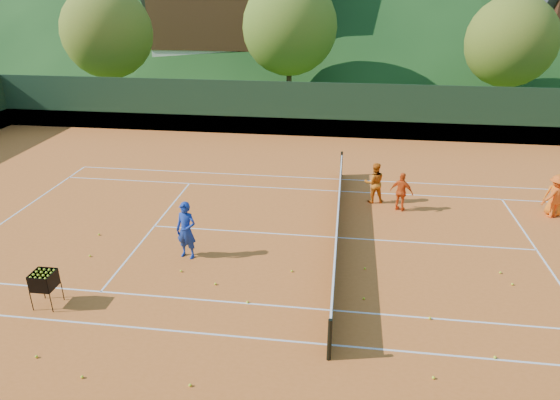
# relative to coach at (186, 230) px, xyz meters

# --- Properties ---
(ground) EXTENTS (400.00, 400.00, 0.00)m
(ground) POSITION_rel_coach_xyz_m (4.57, 1.90, -0.94)
(ground) COLOR #2F5219
(ground) RESTS_ON ground
(clay_court) EXTENTS (40.00, 24.00, 0.02)m
(clay_court) POSITION_rel_coach_xyz_m (4.57, 1.90, -0.93)
(clay_court) COLOR #CA5F20
(clay_court) RESTS_ON ground
(coach) EXTENTS (0.76, 0.59, 1.84)m
(coach) POSITION_rel_coach_xyz_m (0.00, 0.00, 0.00)
(coach) COLOR navy
(coach) RESTS_ON clay_court
(student_a) EXTENTS (0.88, 0.74, 1.60)m
(student_a) POSITION_rel_coach_xyz_m (5.88, 5.12, -0.12)
(student_a) COLOR orange
(student_a) RESTS_ON clay_court
(student_b) EXTENTS (0.94, 0.69, 1.49)m
(student_b) POSITION_rel_coach_xyz_m (6.86, 4.45, -0.18)
(student_b) COLOR #F05515
(student_b) RESTS_ON clay_court
(student_c) EXTENTS (0.86, 0.65, 1.57)m
(student_c) POSITION_rel_coach_xyz_m (12.42, 4.81, -0.13)
(student_c) COLOR orange
(student_c) RESTS_ON clay_court
(student_d) EXTENTS (1.20, 0.98, 1.61)m
(student_d) POSITION_rel_coach_xyz_m (12.32, 4.63, -0.11)
(student_d) COLOR #F15A15
(student_d) RESTS_ON clay_court
(tennis_ball_0) EXTENTS (0.07, 0.07, 0.07)m
(tennis_ball_0) POSITION_rel_coach_xyz_m (5.41, -1.61, -0.89)
(tennis_ball_0) COLOR #D1F328
(tennis_ball_0) RESTS_ON clay_court
(tennis_ball_1) EXTENTS (0.07, 0.07, 0.07)m
(tennis_ball_1) POSITION_rel_coach_xyz_m (-3.44, 0.98, -0.89)
(tennis_ball_1) COLOR #D1F328
(tennis_ball_1) RESTS_ON clay_court
(tennis_ball_2) EXTENTS (0.07, 0.07, 0.07)m
(tennis_ball_2) POSITION_rel_coach_xyz_m (-0.70, -5.39, -0.89)
(tennis_ball_2) COLOR #D1F328
(tennis_ball_2) RESTS_ON clay_court
(tennis_ball_3) EXTENTS (0.07, 0.07, 0.07)m
(tennis_ball_3) POSITION_rel_coach_xyz_m (6.85, -4.39, -0.89)
(tennis_ball_3) COLOR #D1F328
(tennis_ball_3) RESTS_ON clay_court
(tennis_ball_4) EXTENTS (0.07, 0.07, 0.07)m
(tennis_ball_4) POSITION_rel_coach_xyz_m (2.32, -2.19, -0.89)
(tennis_ball_4) COLOR #D1F328
(tennis_ball_4) RESTS_ON clay_court
(tennis_ball_5) EXTENTS (0.07, 0.07, 0.07)m
(tennis_ball_5) POSITION_rel_coach_xyz_m (1.69, -5.31, -0.89)
(tennis_ball_5) COLOR #D1F328
(tennis_ball_5) RESTS_ON clay_court
(tennis_ball_6) EXTENTS (0.07, 0.07, 0.07)m
(tennis_ball_6) POSITION_rel_coach_xyz_m (8.33, -3.54, -0.89)
(tennis_ball_6) COLOR #D1F328
(tennis_ball_6) RESTS_ON clay_court
(tennis_ball_8) EXTENTS (0.07, 0.07, 0.07)m
(tennis_ball_8) POSITION_rel_coach_xyz_m (-3.05, -0.43, -0.89)
(tennis_ball_8) COLOR #D1F328
(tennis_ball_8) RESTS_ON clay_court
(tennis_ball_9) EXTENTS (0.07, 0.07, 0.07)m
(tennis_ball_9) POSITION_rel_coach_xyz_m (3.31, -0.47, -0.89)
(tennis_ball_9) COLOR #D1F328
(tennis_ball_9) RESTS_ON clay_court
(tennis_ball_10) EXTENTS (0.07, 0.07, 0.07)m
(tennis_ball_10) POSITION_rel_coach_xyz_m (-2.05, -4.93, -0.89)
(tennis_ball_10) COLOR #D1F328
(tennis_ball_10) RESTS_ON clay_court
(tennis_ball_11) EXTENTS (0.07, 0.07, 0.07)m
(tennis_ball_11) POSITION_rel_coach_xyz_m (5.47, -0.04, -0.89)
(tennis_ball_11) COLOR #D1F328
(tennis_ball_11) RESTS_ON clay_court
(tennis_ball_12) EXTENTS (0.07, 0.07, 0.07)m
(tennis_ball_12) POSITION_rel_coach_xyz_m (1.24, -1.45, -0.89)
(tennis_ball_12) COLOR #D1F328
(tennis_ball_12) RESTS_ON clay_court
(tennis_ball_13) EXTENTS (0.07, 0.07, 0.07)m
(tennis_ball_13) POSITION_rel_coach_xyz_m (7.06, -2.25, -0.89)
(tennis_ball_13) COLOR #D1F328
(tennis_ball_13) RESTS_ON clay_court
(tennis_ball_14) EXTENTS (0.07, 0.07, 0.07)m
(tennis_ball_14) POSITION_rel_coach_xyz_m (9.60, -0.33, -0.89)
(tennis_ball_14) COLOR #D1F328
(tennis_ball_14) RESTS_ON clay_court
(tennis_ball_15) EXTENTS (0.07, 0.07, 0.07)m
(tennis_ball_15) POSITION_rel_coach_xyz_m (9.43, 0.27, -0.89)
(tennis_ball_15) COLOR #D1F328
(tennis_ball_15) RESTS_ON clay_court
(tennis_ball_16) EXTENTS (0.07, 0.07, 0.07)m
(tennis_ball_16) POSITION_rel_coach_xyz_m (0.06, -0.91, -0.89)
(tennis_ball_16) COLOR #D1F328
(tennis_ball_16) RESTS_ON clay_court
(court_lines) EXTENTS (23.83, 11.03, 0.00)m
(court_lines) POSITION_rel_coach_xyz_m (4.57, 1.90, -0.92)
(court_lines) COLOR silver
(court_lines) RESTS_ON clay_court
(tennis_net) EXTENTS (0.10, 12.07, 1.10)m
(tennis_net) POSITION_rel_coach_xyz_m (4.57, 1.90, -0.42)
(tennis_net) COLOR black
(tennis_net) RESTS_ON clay_court
(perimeter_fence) EXTENTS (40.40, 24.24, 3.00)m
(perimeter_fence) POSITION_rel_coach_xyz_m (4.57, 1.90, 0.33)
(perimeter_fence) COLOR black
(perimeter_fence) RESTS_ON clay_court
(ball_hopper) EXTENTS (0.57, 0.57, 1.00)m
(ball_hopper) POSITION_rel_coach_xyz_m (-2.91, -2.98, -0.17)
(ball_hopper) COLOR black
(ball_hopper) RESTS_ON clay_court
(chalet_left) EXTENTS (13.80, 9.93, 12.92)m
(chalet_left) POSITION_rel_coach_xyz_m (-5.43, 31.90, 4.71)
(chalet_left) COLOR beige
(chalet_left) RESTS_ON ground
(chalet_mid) EXTENTS (12.65, 8.82, 11.45)m
(chalet_mid) POSITION_rel_coach_xyz_m (10.57, 35.90, 4.05)
(chalet_mid) COLOR beige
(chalet_mid) RESTS_ON ground
(tree_a) EXTENTS (6.00, 6.00, 7.88)m
(tree_a) POSITION_rel_coach_xyz_m (-11.43, 19.90, 3.93)
(tree_a) COLOR #41281A
(tree_a) RESTS_ON ground
(tree_b) EXTENTS (6.40, 6.40, 8.40)m
(tree_b) POSITION_rel_coach_xyz_m (0.57, 21.90, 4.26)
(tree_b) COLOR #3C2718
(tree_b) RESTS_ON ground
(tree_c) EXTENTS (5.60, 5.60, 7.35)m
(tree_c) POSITION_rel_coach_xyz_m (14.57, 20.90, 3.60)
(tree_c) COLOR #402719
(tree_c) RESTS_ON ground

